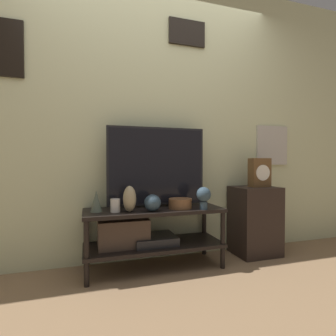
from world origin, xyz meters
TOP-DOWN VIEW (x-y plane):
  - ground_plane at (0.00, 0.00)m, footprint 12.00×12.00m
  - wall_back at (0.00, 0.52)m, footprint 6.40×0.08m
  - media_console at (-0.09, 0.25)m, footprint 1.17×0.43m
  - television at (0.05, 0.35)m, footprint 0.88×0.05m
  - vase_wide_bowl at (0.22, 0.20)m, footprint 0.20×0.20m
  - vase_urn_stoneware at (-0.23, 0.17)m, footprint 0.10×0.12m
  - vase_slim_bronze at (-0.48, 0.25)m, footprint 0.09×0.09m
  - vase_round_glass at (-0.04, 0.14)m, footprint 0.14×0.14m
  - candle_jar at (-0.34, 0.20)m, footprint 0.08×0.08m
  - decorative_bust at (0.39, 0.10)m, footprint 0.12×0.12m
  - side_table at (1.03, 0.29)m, footprint 0.42×0.36m
  - mantel_clock at (1.07, 0.27)m, footprint 0.20×0.11m

SIDE VIEW (x-z plane):
  - ground_plane at x=0.00m, z-range 0.00..0.00m
  - media_console at x=-0.09m, z-range 0.07..0.57m
  - side_table at x=1.03m, z-range 0.00..0.66m
  - vase_wide_bowl at x=0.22m, z-range 0.51..0.59m
  - candle_jar at x=-0.34m, z-range 0.51..0.61m
  - vase_round_glass at x=-0.04m, z-range 0.51..0.65m
  - vase_slim_bronze at x=-0.48m, z-range 0.51..0.68m
  - vase_urn_stoneware at x=-0.23m, z-range 0.51..0.72m
  - decorative_bust at x=0.39m, z-range 0.53..0.72m
  - mantel_clock at x=1.07m, z-range 0.66..0.95m
  - television at x=0.05m, z-range 0.52..1.23m
  - wall_back at x=0.00m, z-range 0.00..2.70m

